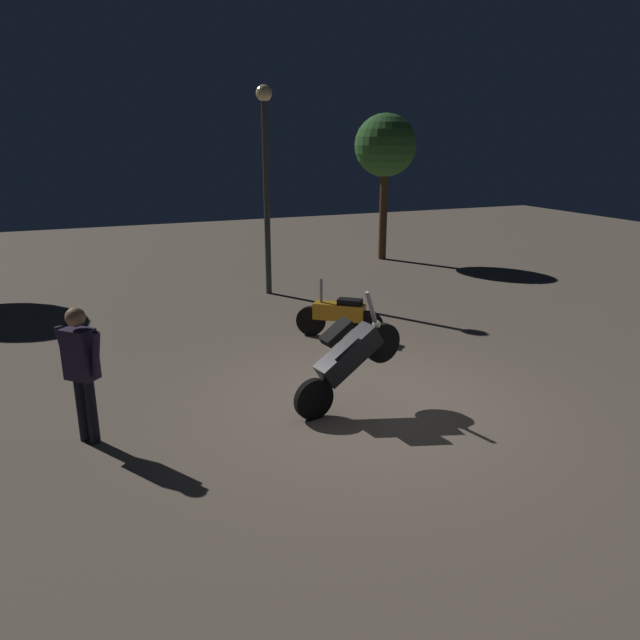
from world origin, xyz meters
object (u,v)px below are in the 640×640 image
(motorcycle_black_foreground, at_px, (348,358))
(streetlamp_near, at_px, (266,164))
(person_rider_beside, at_px, (81,363))
(motorcycle_orange_parked_left, at_px, (339,315))

(motorcycle_black_foreground, height_order, streetlamp_near, streetlamp_near)
(motorcycle_black_foreground, xyz_separation_m, person_rider_beside, (-3.31, 0.40, 0.28))
(motorcycle_orange_parked_left, height_order, person_rider_beside, person_rider_beside)
(motorcycle_black_foreground, distance_m, motorcycle_orange_parked_left, 3.09)
(motorcycle_orange_parked_left, xyz_separation_m, streetlamp_near, (-0.17, 3.71, 2.57))
(person_rider_beside, bearing_deg, motorcycle_orange_parked_left, -15.91)
(motorcycle_black_foreground, distance_m, streetlamp_near, 7.01)
(person_rider_beside, xyz_separation_m, streetlamp_near, (4.31, 6.15, 1.99))
(streetlamp_near, bearing_deg, motorcycle_black_foreground, -98.65)
(motorcycle_black_foreground, xyz_separation_m, motorcycle_orange_parked_left, (1.17, 2.84, -0.31))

